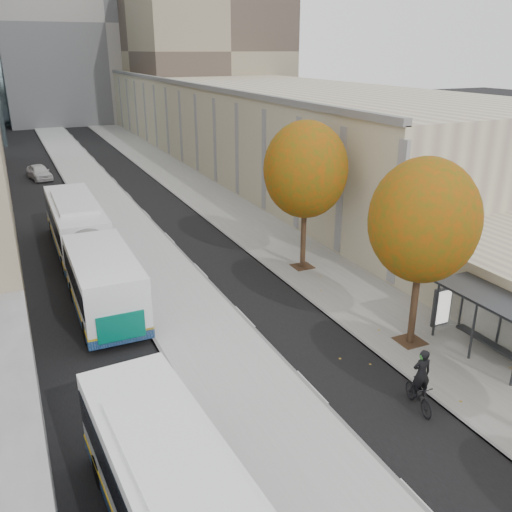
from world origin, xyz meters
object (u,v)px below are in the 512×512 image
bus_far (86,245)px  cyclist (420,387)px  distant_car (39,172)px  bus_shelter (495,305)px

bus_far → cyclist: bus_far is taller
bus_far → distant_car: size_ratio=4.45×
bus_far → cyclist: (8.18, -16.65, -0.79)m
bus_far → distant_car: bearing=91.6°
cyclist → distant_car: bearing=113.6°
distant_car → bus_shelter: bearing=-81.8°
cyclist → distant_car: 42.69m
bus_far → distant_car: bus_far is taller
bus_far → bus_shelter: bearing=-49.3°
bus_shelter → distant_car: 42.49m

